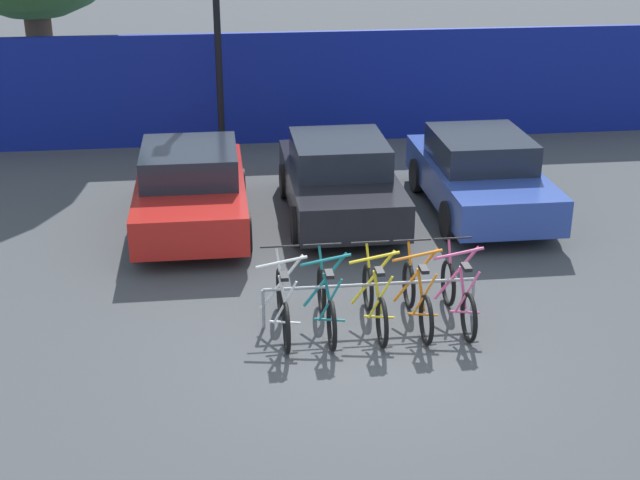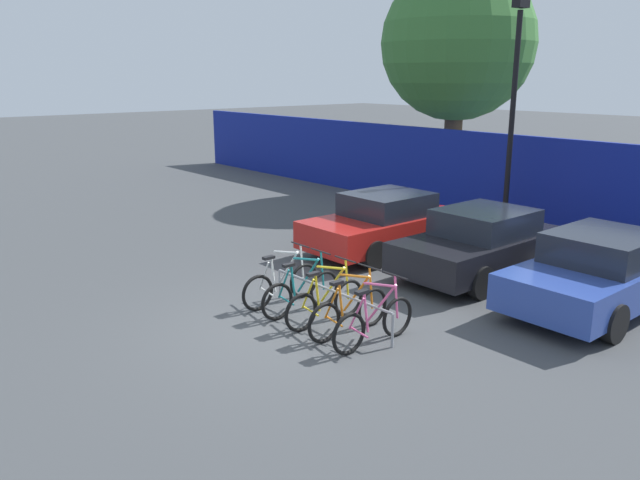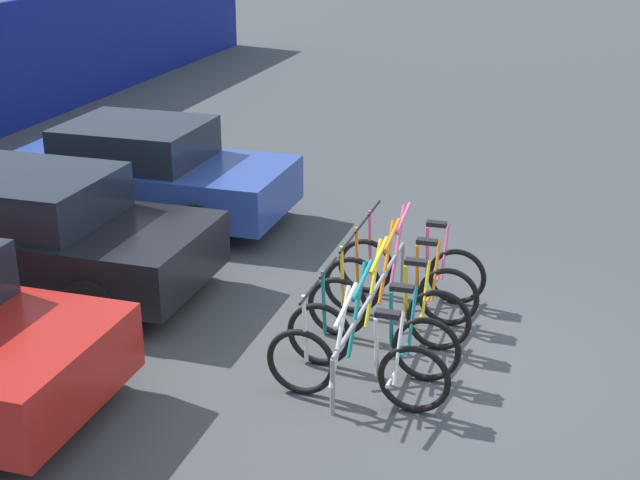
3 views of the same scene
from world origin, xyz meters
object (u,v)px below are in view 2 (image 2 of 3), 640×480
at_px(car_blue, 600,272).
at_px(bike_rack, 331,294).
at_px(car_red, 384,223).
at_px(tree_behind_hoarding, 458,44).
at_px(bicycle_orange, 349,312).
at_px(bicycle_pink, 374,322).
at_px(bicycle_white, 281,284).
at_px(car_black, 481,243).
at_px(lamp_post, 513,106).
at_px(bicycle_yellow, 326,302).
at_px(bicycle_teal, 301,292).

bearing_deg(car_blue, bike_rack, -123.92).
bearing_deg(car_red, tree_behind_hoarding, 116.72).
height_order(bicycle_orange, tree_behind_hoarding, tree_behind_hoarding).
relative_size(bike_rack, bicycle_pink, 1.70).
relative_size(bicycle_white, car_blue, 0.42).
relative_size(bicycle_pink, car_black, 0.43).
xyz_separation_m(bicycle_orange, lamp_post, (-2.44, 7.97, 2.90)).
relative_size(bicycle_white, bicycle_orange, 1.00).
distance_m(bike_rack, car_black, 4.00).
height_order(bicycle_pink, car_red, car_red).
bearing_deg(lamp_post, bicycle_pink, -69.39).
xyz_separation_m(bike_rack, car_blue, (2.67, 3.97, 0.22)).
height_order(bicycle_yellow, car_blue, car_blue).
xyz_separation_m(bicycle_white, bicycle_yellow, (1.22, 0.00, 0.00)).
distance_m(car_red, car_blue, 5.09).
bearing_deg(bicycle_teal, lamp_post, 101.38).
height_order(car_red, lamp_post, lamp_post).
distance_m(bike_rack, lamp_post, 8.51).
relative_size(bicycle_pink, car_blue, 0.42).
xyz_separation_m(car_red, lamp_post, (0.60, 4.03, 2.59)).
bearing_deg(bicycle_yellow, car_red, 120.67).
height_order(bicycle_white, tree_behind_hoarding, tree_behind_hoarding).
bearing_deg(car_red, bike_rack, -57.59).
xyz_separation_m(bicycle_pink, tree_behind_hoarding, (-7.03, 10.77, 4.64)).
bearing_deg(bicycle_yellow, tree_behind_hoarding, 117.47).
distance_m(bicycle_orange, car_red, 4.99).
height_order(bicycle_teal, bicycle_pink, same).
bearing_deg(car_black, bicycle_pink, -76.13).
relative_size(bike_rack, bicycle_orange, 1.70).
distance_m(car_black, tree_behind_hoarding, 9.94).
bearing_deg(bicycle_pink, car_blue, 66.91).
bearing_deg(tree_behind_hoarding, bike_rack, -61.17).
height_order(bicycle_yellow, lamp_post, lamp_post).
relative_size(bicycle_white, bicycle_yellow, 1.00).
relative_size(car_red, car_black, 1.01).
bearing_deg(tree_behind_hoarding, bicycle_yellow, -61.33).
bearing_deg(car_blue, bicycle_yellow, -122.53).
bearing_deg(lamp_post, bicycle_teal, -81.36).
bearing_deg(car_red, bicycle_pink, -47.69).
height_order(car_red, tree_behind_hoarding, tree_behind_hoarding).
height_order(bicycle_yellow, car_black, car_black).
distance_m(bicycle_yellow, car_blue, 4.90).
height_order(car_black, car_blue, same).
distance_m(bicycle_white, bicycle_teal, 0.58).
xyz_separation_m(bicycle_white, car_red, (-1.23, 3.95, 0.31)).
bearing_deg(tree_behind_hoarding, bicycle_pink, -56.88).
height_order(car_blue, tree_behind_hoarding, tree_behind_hoarding).
height_order(bicycle_yellow, bicycle_pink, same).
height_order(bicycle_white, bicycle_teal, same).
distance_m(bicycle_white, bicycle_yellow, 1.22).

